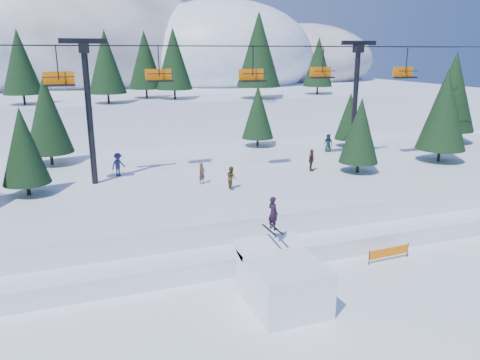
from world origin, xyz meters
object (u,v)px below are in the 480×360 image
object	(u,v)px
chairlift	(227,86)
jump_kicker	(282,280)
banner_far	(406,229)
banner_near	(389,252)

from	to	relation	value
chairlift	jump_kicker	bearing A→B (deg)	-99.47
jump_kicker	banner_far	bearing A→B (deg)	23.29
banner_far	banner_near	bearing A→B (deg)	-141.75
jump_kicker	chairlift	world-z (taller)	chairlift
banner_near	banner_far	bearing A→B (deg)	38.25
jump_kicker	banner_near	world-z (taller)	jump_kicker
jump_kicker	chairlift	distance (m)	18.43
banner_near	banner_far	distance (m)	4.37
jump_kicker	banner_far	world-z (taller)	jump_kicker
jump_kicker	chairlift	size ratio (longest dim) A/B	0.11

